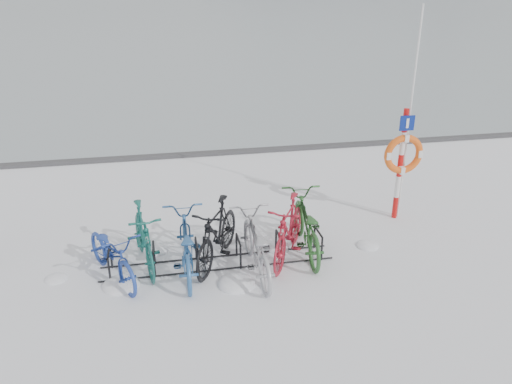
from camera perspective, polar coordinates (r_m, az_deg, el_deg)
The scene contains 12 objects.
ground at distance 8.79m, azimuth -4.33°, elevation -8.17°, with size 900.00×900.00×0.00m, color white.
quay_edge at distance 14.14m, azimuth -7.33°, elevation 4.28°, with size 400.00×0.25×0.10m, color #3F3F42.
bike_rack at distance 8.70m, azimuth -4.37°, elevation -7.15°, with size 4.00×0.48×0.46m.
lifebuoy_station at distance 10.23m, azimuth 16.47°, elevation 4.16°, with size 0.80×0.23×4.17m.
bike_0 at distance 8.50m, azimuth -16.15°, elevation -6.58°, with size 0.63×1.80×0.95m, color #233F99.
bike_1 at distance 8.72m, azimuth -12.76°, elevation -4.85°, with size 0.52×1.83×1.10m, color #185F56.
bike_2 at distance 8.42m, azimuth -8.08°, elevation -5.81°, with size 0.69×1.97×1.03m, color #2C5C97.
bike_3 at distance 8.61m, azimuth -4.49°, elevation -4.53°, with size 0.53×1.89×1.14m, color black.
bike_4 at distance 8.31m, azimuth -0.03°, elevation -5.94°, with size 0.69×1.97×1.03m, color #A3A4AB.
bike_5 at distance 8.74m, azimuth 3.74°, elevation -4.11°, with size 0.53×1.87×1.12m, color maroon.
bike_6 at distance 8.99m, azimuth 5.73°, elevation -3.55°, with size 0.71×2.05×1.08m, color #275A26.
snow_drifts at distance 8.64m, azimuth -5.46°, elevation -8.83°, with size 5.89×1.98×0.22m.
Camera 1 is at (-0.81, -7.48, 4.53)m, focal length 35.00 mm.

